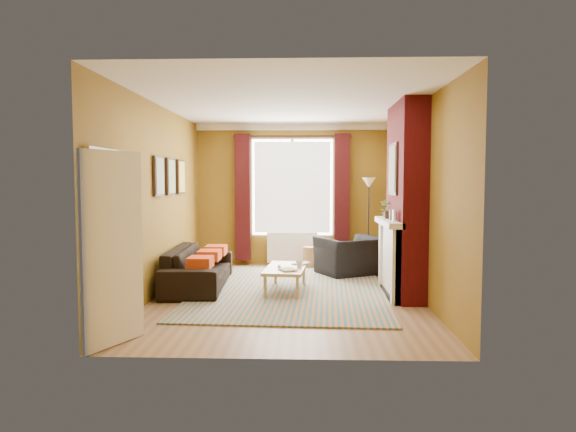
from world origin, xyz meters
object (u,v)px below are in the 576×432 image
at_px(sofa, 199,267).
at_px(armchair, 350,256).
at_px(coffee_table, 286,270).
at_px(wicker_stool, 311,257).
at_px(floor_lamp, 369,197).

height_order(sofa, armchair, armchair).
relative_size(sofa, coffee_table, 1.81).
bearing_deg(sofa, coffee_table, -104.95).
xyz_separation_m(sofa, coffee_table, (1.39, -0.31, 0.03)).
relative_size(coffee_table, wicker_stool, 2.96).
relative_size(sofa, floor_lamp, 1.24).
bearing_deg(sofa, floor_lamp, -60.20).
distance_m(coffee_table, wicker_stool, 2.27).
xyz_separation_m(sofa, armchair, (2.48, 1.13, 0.02)).
distance_m(wicker_stool, floor_lamp, 1.60).
bearing_deg(coffee_table, sofa, 172.31).
xyz_separation_m(coffee_table, wicker_stool, (0.41, 2.23, -0.14)).
distance_m(sofa, wicker_stool, 2.63).
height_order(sofa, floor_lamp, floor_lamp).
relative_size(armchair, wicker_stool, 2.60).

